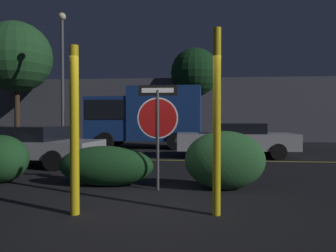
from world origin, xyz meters
TOP-DOWN VIEW (x-y plane):
  - ground_plane at (0.00, 0.00)m, footprint 260.00×260.00m
  - road_center_stripe at (0.00, 6.33)m, footprint 43.15×0.12m
  - stop_sign at (-0.07, 1.41)m, footprint 0.87×0.06m
  - yellow_pole_left at (-1.17, -0.46)m, footprint 0.14×0.14m
  - yellow_pole_right at (1.07, -0.30)m, footprint 0.13×0.13m
  - hedge_bush_1 at (-3.88, 1.87)m, footprint 1.32×1.08m
  - hedge_bush_2 at (-1.29, 1.72)m, footprint 2.17×0.79m
  - hedge_bush_3 at (1.35, 1.58)m, footprint 1.71×0.92m
  - passing_car_2 at (-4.75, 4.70)m, footprint 4.92×2.34m
  - passing_car_3 at (2.27, 7.60)m, footprint 4.73×2.11m
  - delivery_truck at (-2.04, 11.27)m, footprint 5.87×2.47m
  - street_lamp at (-6.20, 10.91)m, footprint 0.39×0.39m
  - tree_0 at (-10.46, 14.01)m, footprint 4.34×4.34m
  - tree_1 at (0.59, 16.24)m, footprint 3.20×3.20m
  - building_backdrop at (1.84, 17.96)m, footprint 30.51×3.99m

SIDE VIEW (x-z plane):
  - ground_plane at x=0.00m, z-range 0.00..0.00m
  - road_center_stripe at x=0.00m, z-range 0.00..0.01m
  - hedge_bush_2 at x=-1.29m, z-range 0.00..0.90m
  - hedge_bush_1 at x=-3.88m, z-range 0.00..1.13m
  - hedge_bush_3 at x=1.35m, z-range 0.00..1.26m
  - passing_car_2 at x=-4.75m, z-range 0.02..1.28m
  - passing_car_3 at x=2.27m, z-range 0.02..1.36m
  - yellow_pole_left at x=-1.17m, z-range 0.00..2.67m
  - yellow_pole_right at x=1.07m, z-range 0.00..2.94m
  - stop_sign at x=-0.07m, z-range 0.43..2.65m
  - delivery_truck at x=-2.04m, z-range 0.12..3.24m
  - building_backdrop at x=1.84m, z-range 0.00..4.17m
  - street_lamp at x=-6.20m, z-range 0.73..7.68m
  - tree_1 at x=0.59m, z-range 1.44..7.59m
  - tree_0 at x=-10.46m, z-range 1.57..9.09m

